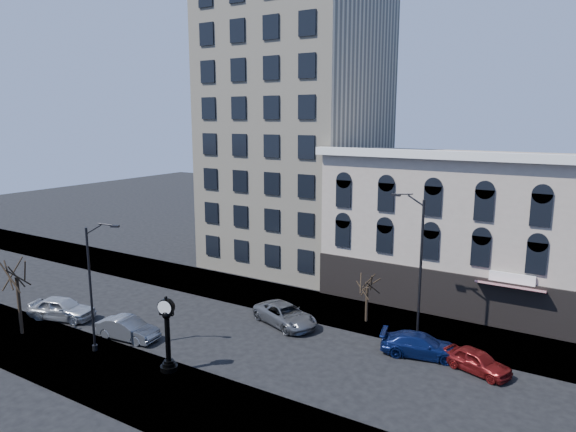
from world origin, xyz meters
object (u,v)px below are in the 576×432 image
Objects in this scene: car_near_a at (62,308)px; car_near_b at (128,329)px; street_clock at (168,337)px; street_lamp_near at (97,254)px.

car_near_a is 6.94m from car_near_b.
street_clock is at bearing -115.65° from car_near_a.
street_lamp_near is (-5.35, -0.34, 4.37)m from street_clock.
street_clock is 6.19m from car_near_b.
street_clock reaches higher than car_near_a.
car_near_b is (-0.35, 2.27, -5.83)m from street_lamp_near.
car_near_a is (-7.29, 2.12, -5.72)m from street_lamp_near.
car_near_a is at bearing 153.75° from street_clock.
street_lamp_near reaches higher than street_clock.
street_lamp_near is at bearing -178.04° from car_near_b.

